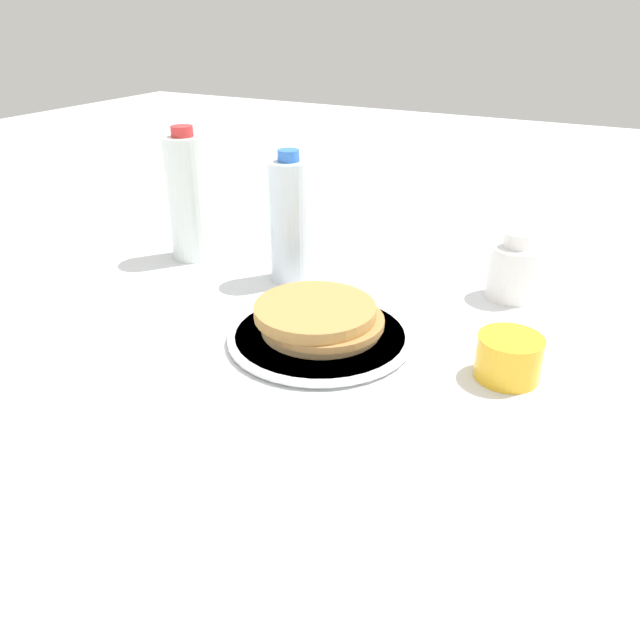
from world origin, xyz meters
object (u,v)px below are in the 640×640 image
at_px(plate, 320,336).
at_px(pancake_stack, 319,319).
at_px(water_bottle_near, 290,221).
at_px(water_bottle_mid, 189,198).
at_px(juice_glass, 509,357).
at_px(cream_jug, 513,270).

height_order(plate, pancake_stack, pancake_stack).
bearing_deg(water_bottle_near, water_bottle_mid, -1.30).
relative_size(plate, water_bottle_mid, 1.09).
relative_size(pancake_stack, water_bottle_near, 0.83).
height_order(water_bottle_near, water_bottle_mid, water_bottle_mid).
bearing_deg(pancake_stack, juice_glass, -174.65).
bearing_deg(pancake_stack, water_bottle_mid, -25.90).
bearing_deg(cream_jug, water_bottle_near, 16.08).
bearing_deg(cream_jug, juice_glass, 101.68).
distance_m(pancake_stack, juice_glass, 0.26).
bearing_deg(cream_jug, water_bottle_mid, 9.67).
height_order(plate, juice_glass, juice_glass).
bearing_deg(juice_glass, water_bottle_near, -19.79).
distance_m(juice_glass, water_bottle_near, 0.44).
bearing_deg(juice_glass, water_bottle_mid, -13.64).
relative_size(juice_glass, water_bottle_near, 0.38).
xyz_separation_m(juice_glass, cream_jug, (0.05, -0.25, 0.02)).
relative_size(juice_glass, water_bottle_mid, 0.35).
bearing_deg(water_bottle_near, pancake_stack, 130.40).
bearing_deg(juice_glass, pancake_stack, 5.35).
xyz_separation_m(plate, water_bottle_mid, (0.37, -0.18, 0.11)).
relative_size(water_bottle_near, water_bottle_mid, 0.92).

